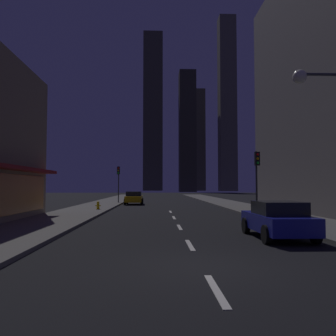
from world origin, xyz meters
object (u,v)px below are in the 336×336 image
Objects in this scene: car_parked_near at (278,219)px; street_lamp_right at (319,111)px; fire_hydrant_far_left at (98,206)px; car_parked_far at (134,198)px; traffic_light_near_right at (257,169)px; traffic_light_far_left at (118,176)px.

street_lamp_right reaches higher than car_parked_near.
car_parked_near is 6.48× the size of fire_hydrant_far_left.
fire_hydrant_far_left is 19.43m from street_lamp_right.
car_parked_near reaches higher than fire_hydrant_far_left.
traffic_light_near_right is (9.10, -16.31, 2.45)m from car_parked_far.
car_parked_near is 26.40m from car_parked_far.
traffic_light_near_right is 20.90m from traffic_light_far_left.
fire_hydrant_far_left is at bearing 122.09° from car_parked_near.
fire_hydrant_far_left is 13.20m from traffic_light_near_right.
traffic_light_far_left is at bearing 88.04° from fire_hydrant_far_left.
fire_hydrant_far_left is at bearing -102.65° from car_parked_far.
street_lamp_right reaches higher than car_parked_far.
traffic_light_far_left is 29.02m from street_lamp_right.
car_parked_near is 1.00× the size of car_parked_far.
car_parked_far is 27.27m from street_lamp_right.
traffic_light_near_right and traffic_light_far_left have the same top height.
car_parked_far is at bearing -37.50° from traffic_light_far_left.
traffic_light_near_right is at bearing 89.24° from street_lamp_right.
car_parked_near is 1.01× the size of traffic_light_near_right.
street_lamp_right is (8.98, -25.38, 4.33)m from car_parked_far.
traffic_light_far_left is at bearing 142.50° from car_parked_far.
street_lamp_right reaches higher than traffic_light_far_left.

